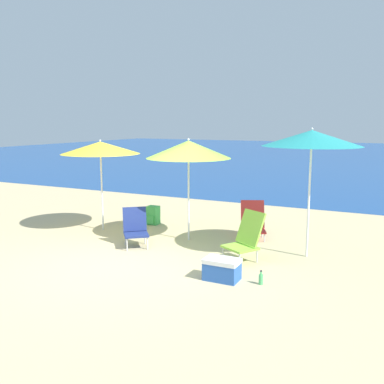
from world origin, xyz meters
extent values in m
plane|color=#C6B284|center=(0.00, 0.00, 0.00)|extent=(60.00, 60.00, 0.00)
cube|color=#19478C|center=(0.00, 25.81, 0.00)|extent=(60.00, 40.00, 0.01)
cylinder|color=white|center=(0.25, 1.58, 0.83)|extent=(0.04, 0.04, 1.66)
cone|color=#8ECC3D|center=(0.25, 1.58, 1.83)|extent=(1.67, 1.67, 0.35)
sphere|color=white|center=(0.25, 1.58, 2.03)|extent=(0.04, 0.04, 0.04)
cylinder|color=white|center=(2.61, 1.54, 0.98)|extent=(0.04, 0.04, 1.96)
cone|color=teal|center=(2.61, 1.54, 2.09)|extent=(1.70, 1.70, 0.27)
sphere|color=white|center=(2.61, 1.54, 2.25)|extent=(0.04, 0.04, 0.04)
cylinder|color=white|center=(-1.82, 1.47, 0.84)|extent=(0.04, 0.04, 1.68)
cone|color=yellow|center=(-1.82, 1.47, 1.82)|extent=(1.69, 1.69, 0.26)
sphere|color=white|center=(-1.82, 1.47, 1.97)|extent=(0.04, 0.04, 0.04)
cylinder|color=silver|center=(1.30, 1.95, 0.08)|extent=(0.02, 0.02, 0.16)
cylinder|color=silver|center=(1.67, 2.12, 0.08)|extent=(0.02, 0.02, 0.16)
cylinder|color=silver|center=(1.15, 2.27, 0.08)|extent=(0.02, 0.02, 0.16)
cylinder|color=silver|center=(1.52, 2.44, 0.08)|extent=(0.02, 0.02, 0.16)
cube|color=red|center=(1.41, 2.19, 0.18)|extent=(0.61, 0.58, 0.04)
cube|color=red|center=(1.33, 2.38, 0.49)|extent=(0.53, 0.41, 0.55)
cylinder|color=silver|center=(1.35, 0.72, 0.11)|extent=(0.02, 0.02, 0.22)
cylinder|color=silver|center=(1.73, 0.50, 0.11)|extent=(0.02, 0.02, 0.22)
cylinder|color=silver|center=(1.54, 1.06, 0.11)|extent=(0.02, 0.02, 0.22)
cylinder|color=silver|center=(1.92, 0.84, 0.11)|extent=(0.02, 0.02, 0.22)
cube|color=#8ECC3D|center=(1.63, 0.78, 0.24)|extent=(0.67, 0.65, 0.04)
cube|color=#8ECC3D|center=(1.75, 0.98, 0.56)|extent=(0.57, 0.47, 0.57)
cylinder|color=silver|center=(-0.44, 0.41, 0.12)|extent=(0.02, 0.02, 0.24)
cylinder|color=silver|center=(-0.15, 0.66, 0.12)|extent=(0.02, 0.02, 0.24)
cylinder|color=silver|center=(-0.68, 0.70, 0.12)|extent=(0.02, 0.02, 0.24)
cylinder|color=silver|center=(-0.38, 0.94, 0.12)|extent=(0.02, 0.02, 0.24)
cube|color=navy|center=(-0.41, 0.68, 0.25)|extent=(0.62, 0.62, 0.04)
cube|color=navy|center=(-0.55, 0.84, 0.51)|extent=(0.43, 0.38, 0.47)
cube|color=#47B756|center=(-1.10, 2.42, 0.22)|extent=(0.26, 0.22, 0.43)
cube|color=#47B756|center=(-1.10, 2.29, 0.13)|extent=(0.18, 0.03, 0.19)
cylinder|color=#4CB266|center=(2.28, -0.09, 0.07)|extent=(0.06, 0.06, 0.15)
cylinder|color=#4CB266|center=(2.28, -0.09, 0.17)|extent=(0.03, 0.03, 0.05)
cylinder|color=black|center=(2.28, -0.09, 0.21)|extent=(0.03, 0.03, 0.02)
cube|color=#2859B2|center=(1.69, -0.17, 0.13)|extent=(0.52, 0.33, 0.26)
cube|color=white|center=(1.69, -0.17, 0.30)|extent=(0.53, 0.34, 0.07)
camera|label=1|loc=(4.01, -5.92, 2.37)|focal=40.00mm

